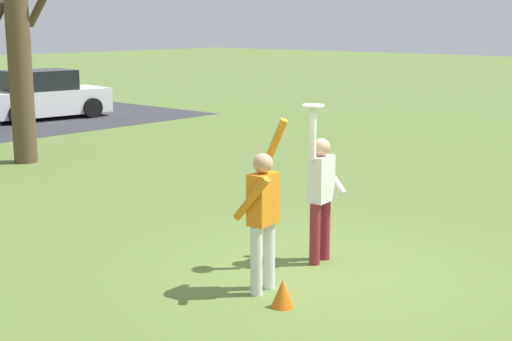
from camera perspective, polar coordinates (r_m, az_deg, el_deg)
ground_plane at (r=9.35m, az=4.95°, el=-7.82°), size 120.00×120.00×0.00m
person_catcher at (r=9.40m, az=5.13°, el=-1.48°), size 0.56×0.49×2.08m
person_defender at (r=8.32m, az=0.55°, el=-3.18°), size 0.57×0.49×2.04m
frisbee_disc at (r=9.02m, az=4.54°, el=5.13°), size 0.28×0.28×0.02m
parked_car_white at (r=24.82m, az=-16.50°, el=5.62°), size 4.30×2.45×1.59m
bare_tree_tall at (r=16.96m, az=-18.22°, el=9.83°), size 1.61×1.74×5.71m
field_cone_orange at (r=8.12m, az=2.12°, el=-9.65°), size 0.26×0.26×0.32m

